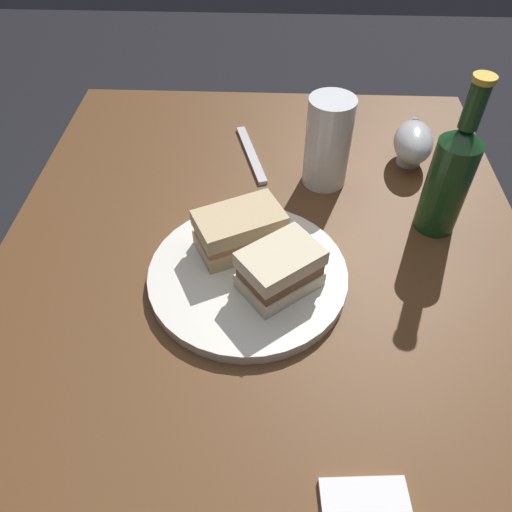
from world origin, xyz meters
TOP-DOWN VIEW (x-y plane):
  - ground_plane at (0.00, 0.00)m, footprint 6.00×6.00m
  - dining_table at (0.00, 0.00)m, footprint 1.01×0.81m
  - plate at (-0.04, 0.02)m, footprint 0.28×0.28m
  - sandwich_half_left at (-0.06, -0.02)m, footprint 0.12×0.13m
  - sandwich_half_right at (0.01, 0.04)m, footprint 0.12×0.14m
  - potato_wedge_front at (-0.01, -0.05)m, footprint 0.05×0.02m
  - potato_wedge_middle at (0.06, -0.00)m, footprint 0.06×0.05m
  - potato_wedge_back at (0.02, 0.01)m, footprint 0.02×0.06m
  - potato_wedge_left_edge at (0.04, -0.01)m, footprint 0.05×0.03m
  - potato_wedge_right_edge at (0.00, 0.00)m, footprint 0.05×0.05m
  - pint_glass at (0.20, -0.10)m, footprint 0.08×0.08m
  - gravy_boat at (0.26, -0.26)m, footprint 0.13×0.08m
  - cider_bottle at (0.09, -0.27)m, footprint 0.06×0.06m
  - fork at (0.27, 0.03)m, footprint 0.18×0.07m

SIDE VIEW (x-z plane):
  - ground_plane at x=0.00m, z-range 0.00..0.00m
  - dining_table at x=0.00m, z-range 0.00..0.75m
  - fork at x=0.27m, z-range 0.75..0.75m
  - plate at x=-0.04m, z-range 0.75..0.76m
  - potato_wedge_right_edge at x=0.00m, z-range 0.76..0.78m
  - potato_wedge_back at x=0.02m, z-range 0.76..0.78m
  - potato_wedge_left_edge at x=0.04m, z-range 0.76..0.78m
  - potato_wedge_middle at x=0.06m, z-range 0.76..0.78m
  - potato_wedge_front at x=-0.01m, z-range 0.76..0.78m
  - gravy_boat at x=0.26m, z-range 0.75..0.83m
  - sandwich_half_right at x=0.01m, z-range 0.76..0.83m
  - sandwich_half_left at x=-0.06m, z-range 0.76..0.83m
  - pint_glass at x=0.20m, z-range 0.74..0.89m
  - cider_bottle at x=0.09m, z-range 0.72..0.97m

